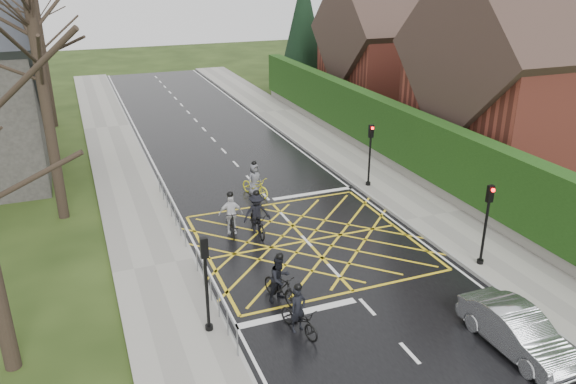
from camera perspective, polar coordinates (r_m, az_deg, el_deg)
ground at (r=22.56m, az=1.90°, el=-5.01°), size 120.00×120.00×0.00m
road at (r=22.56m, az=1.90°, el=-5.00°), size 9.00×80.00×0.01m
sidewalk_right at (r=25.29m, az=14.52°, el=-2.43°), size 3.00×80.00×0.15m
sidewalk_left at (r=21.15m, az=-13.34°, el=-7.41°), size 3.00×80.00×0.15m
stone_wall at (r=30.71m, az=10.86°, el=2.87°), size 0.50×38.00×0.70m
hedge at (r=30.18m, az=11.09°, el=6.00°), size 0.90×38.00×2.80m
house_near at (r=32.41m, az=24.11°, el=10.40°), size 11.80×9.80×11.30m
house_far at (r=43.34m, az=10.86°, el=13.94°), size 9.80×8.80×10.30m
conifer at (r=48.49m, az=1.57°, el=15.91°), size 4.60×4.60×10.00m
tree_near at (r=24.54m, az=-24.45°, el=14.70°), size 9.24×9.24×11.44m
tree_mid at (r=32.50m, az=-26.11°, el=17.13°), size 10.08×10.08×12.48m
tree_far at (r=40.54m, az=-24.13°, el=15.97°), size 8.40×8.40×10.40m
railing_south at (r=18.01m, az=-7.48°, el=-9.98°), size 0.05×5.04×1.03m
railing_north at (r=24.57m, az=-11.84°, el=-1.10°), size 0.05×6.04×1.03m
traffic_light_ne at (r=27.52m, az=8.30°, el=3.64°), size 0.24×0.31×3.21m
traffic_light_se at (r=21.17m, az=19.42°, el=-3.28°), size 0.24×0.31×3.21m
traffic_light_sw at (r=16.63m, az=-8.29°, el=-9.41°), size 0.24×0.31×3.21m
cyclist_rear at (r=17.16m, az=1.12°, el=-12.55°), size 1.07×1.78×1.64m
cyclist_back at (r=18.51m, az=-0.79°, el=-9.24°), size 1.02×1.80×1.74m
cyclist_mid at (r=22.94m, az=-3.14°, el=-2.63°), size 1.15×1.98×1.90m
cyclist_front at (r=23.01m, az=-5.78°, el=-2.67°), size 1.04×1.89×1.84m
cyclist_lead at (r=26.77m, az=-3.38°, el=0.88°), size 1.27×1.86×1.71m
car at (r=17.70m, az=22.25°, el=-12.91°), size 1.39×3.80×1.24m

